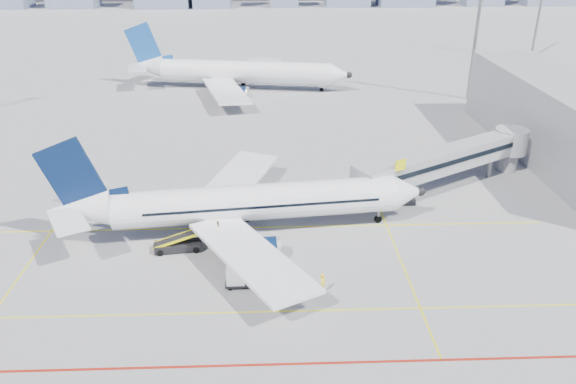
% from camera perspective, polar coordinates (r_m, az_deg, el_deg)
% --- Properties ---
extents(ground, '(420.00, 420.00, 0.00)m').
position_cam_1_polar(ground, '(50.58, -4.10, -7.98)').
color(ground, gray).
rests_on(ground, ground).
extents(apron_markings, '(90.00, 35.12, 0.01)m').
position_cam_1_polar(apron_markings, '(47.37, -4.94, -10.56)').
color(apron_markings, yellow).
rests_on(apron_markings, ground).
extents(jet_bridge, '(23.55, 15.78, 6.30)m').
position_cam_1_polar(jet_bridge, '(67.41, 16.65, 3.32)').
color(jet_bridge, '#9C9FA4').
rests_on(jet_bridge, ground).
extents(terminal_block, '(10.00, 42.00, 10.00)m').
position_cam_1_polar(terminal_block, '(81.39, 25.93, 6.46)').
color(terminal_block, '#9C9FA4').
rests_on(terminal_block, ground).
extents(floodlight_mast_ne, '(3.20, 0.61, 25.45)m').
position_cam_1_polar(floodlight_mast_ne, '(104.76, 18.74, 16.17)').
color(floodlight_mast_ne, slate).
rests_on(floodlight_mast_ne, ground).
extents(main_aircraft, '(37.15, 32.31, 10.93)m').
position_cam_1_polar(main_aircraft, '(55.11, -4.80, -1.19)').
color(main_aircraft, white).
rests_on(main_aircraft, ground).
extents(second_aircraft, '(42.76, 37.01, 12.55)m').
position_cam_1_polar(second_aircraft, '(108.72, -5.31, 12.04)').
color(second_aircraft, white).
rests_on(second_aircraft, ground).
extents(baggage_tug, '(2.65, 2.07, 1.64)m').
position_cam_1_polar(baggage_tug, '(47.62, -2.21, -9.12)').
color(baggage_tug, white).
rests_on(baggage_tug, ground).
extents(cargo_dolly, '(3.57, 1.61, 1.95)m').
position_cam_1_polar(cargo_dolly, '(48.11, -4.27, -8.37)').
color(cargo_dolly, black).
rests_on(cargo_dolly, ground).
extents(belt_loader, '(6.36, 2.16, 2.56)m').
position_cam_1_polar(belt_loader, '(54.09, -10.94, -5.22)').
color(belt_loader, black).
rests_on(belt_loader, ground).
extents(ramp_worker, '(0.71, 0.82, 1.88)m').
position_cam_1_polar(ramp_worker, '(47.17, 3.55, -9.29)').
color(ramp_worker, yellow).
rests_on(ramp_worker, ground).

